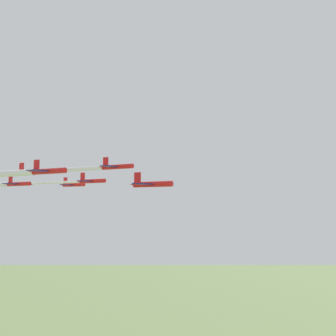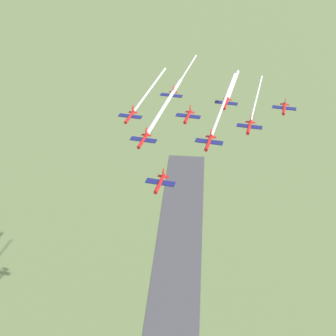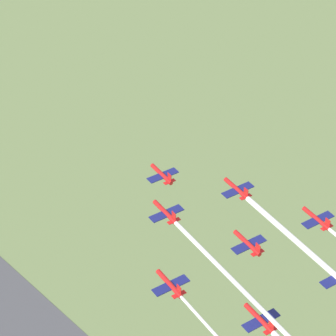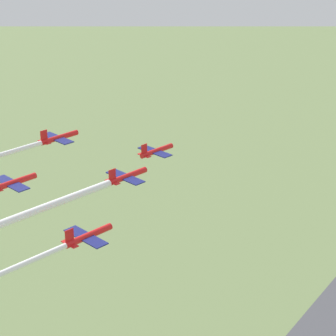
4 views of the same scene
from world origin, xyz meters
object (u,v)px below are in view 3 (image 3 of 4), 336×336
Objects in this scene: jet_1 at (166,213)px; jet_4 at (248,244)px; jet_2 at (237,189)px; jet_5 at (317,219)px; jet_0 at (162,175)px; jet_3 at (170,285)px; jet_7 at (260,320)px.

jet_1 is 1.00× the size of jet_4.
jet_2 is 21.52m from jet_5.
jet_4 reaches higher than jet_5.
jet_4 is 1.00× the size of jet_5.
jet_0 is 1.00× the size of jet_4.
jet_2 reaches higher than jet_3.
jet_5 is 1.00× the size of jet_7.
jet_0 is 1.00× the size of jet_1.
jet_2 reaches higher than jet_0.
jet_4 is (-19.86, 8.08, -1.30)m from jet_1.
jet_2 is 42.90m from jet_7.
jet_2 reaches higher than jet_7.
jet_4 is at bearing 59.53° from jet_7.
jet_7 is at bearing -90.00° from jet_1.
jet_3 is 21.46m from jet_7.
jet_0 is at bearing 59.53° from jet_3.
jet_1 is 1.00× the size of jet_5.
jet_5 is 37.50m from jet_7.
jet_1 is 21.88m from jet_2.
jet_1 reaches higher than jet_2.
jet_4 is at bearing 0.00° from jet_3.
jet_0 is 42.97m from jet_3.
jet_1 is (-2.58, 21.29, 5.15)m from jet_0.
jet_1 is 37.11m from jet_7.
jet_7 is at bearing -101.09° from jet_0.
jet_4 reaches higher than jet_7.
jet_0 is at bearing 59.53° from jet_1.
jet_1 reaches higher than jet_4.
jet_2 is 1.00× the size of jet_7.
jet_3 is at bearing 120.47° from jet_7.
jet_3 reaches higher than jet_7.
jet_2 is 21.47m from jet_4.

